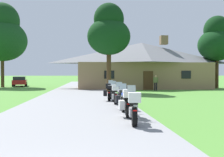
{
  "coord_description": "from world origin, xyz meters",
  "views": [
    {
      "loc": [
        0.69,
        -2.73,
        1.79
      ],
      "look_at": [
        2.95,
        23.47,
        1.34
      ],
      "focal_mm": 43.02,
      "sensor_mm": 36.0,
      "label": 1
    }
  ],
  "objects_px": {
    "tree_by_lodge_front": "(109,32)",
    "motorcycle_blue_second_in_row": "(126,102)",
    "motorcycle_yellow_nearest_to_camera": "(133,107)",
    "motorcycle_silver_third_in_row": "(122,97)",
    "bystander_olive_shirt_near_lodge": "(156,82)",
    "motorcycle_green_farthest_in_row": "(110,92)",
    "tree_right_of_lodge": "(217,41)",
    "tree_left_far": "(2,35)",
    "parked_red_suv_far_left": "(20,81)",
    "motorcycle_black_fourth_in_row": "(115,94)"
  },
  "relations": [
    {
      "from": "tree_by_lodge_front",
      "to": "tree_left_far",
      "type": "xyz_separation_m",
      "value": [
        -13.43,
        11.12,
        1.16
      ]
    },
    {
      "from": "motorcycle_green_farthest_in_row",
      "to": "motorcycle_yellow_nearest_to_camera",
      "type": "bearing_deg",
      "value": -80.33
    },
    {
      "from": "tree_left_far",
      "to": "motorcycle_silver_third_in_row",
      "type": "bearing_deg",
      "value": -60.82
    },
    {
      "from": "motorcycle_yellow_nearest_to_camera",
      "to": "motorcycle_silver_third_in_row",
      "type": "height_order",
      "value": "same"
    },
    {
      "from": "bystander_olive_shirt_near_lodge",
      "to": "tree_right_of_lodge",
      "type": "height_order",
      "value": "tree_right_of_lodge"
    },
    {
      "from": "motorcycle_silver_third_in_row",
      "to": "tree_right_of_lodge",
      "type": "distance_m",
      "value": 24.28
    },
    {
      "from": "motorcycle_blue_second_in_row",
      "to": "motorcycle_green_farthest_in_row",
      "type": "height_order",
      "value": "same"
    },
    {
      "from": "bystander_olive_shirt_near_lodge",
      "to": "tree_right_of_lodge",
      "type": "bearing_deg",
      "value": 40.88
    },
    {
      "from": "tree_by_lodge_front",
      "to": "parked_red_suv_far_left",
      "type": "relative_size",
      "value": 1.77
    },
    {
      "from": "tree_by_lodge_front",
      "to": "tree_right_of_lodge",
      "type": "bearing_deg",
      "value": 24.67
    },
    {
      "from": "motorcycle_blue_second_in_row",
      "to": "motorcycle_green_farthest_in_row",
      "type": "distance_m",
      "value": 6.45
    },
    {
      "from": "motorcycle_blue_second_in_row",
      "to": "bystander_olive_shirt_near_lodge",
      "type": "bearing_deg",
      "value": 71.19
    },
    {
      "from": "motorcycle_silver_third_in_row",
      "to": "tree_right_of_lodge",
      "type": "xyz_separation_m",
      "value": [
        14.29,
        18.89,
        5.34
      ]
    },
    {
      "from": "motorcycle_black_fourth_in_row",
      "to": "tree_by_lodge_front",
      "type": "bearing_deg",
      "value": 87.69
    },
    {
      "from": "tree_by_lodge_front",
      "to": "motorcycle_yellow_nearest_to_camera",
      "type": "bearing_deg",
      "value": -91.31
    },
    {
      "from": "bystander_olive_shirt_near_lodge",
      "to": "parked_red_suv_far_left",
      "type": "height_order",
      "value": "bystander_olive_shirt_near_lodge"
    },
    {
      "from": "motorcycle_yellow_nearest_to_camera",
      "to": "motorcycle_blue_second_in_row",
      "type": "relative_size",
      "value": 1.0
    },
    {
      "from": "bystander_olive_shirt_near_lodge",
      "to": "parked_red_suv_far_left",
      "type": "distance_m",
      "value": 20.52
    },
    {
      "from": "motorcycle_black_fourth_in_row",
      "to": "tree_left_far",
      "type": "bearing_deg",
      "value": 121.42
    },
    {
      "from": "tree_right_of_lodge",
      "to": "motorcycle_yellow_nearest_to_camera",
      "type": "bearing_deg",
      "value": -122.04
    },
    {
      "from": "motorcycle_yellow_nearest_to_camera",
      "to": "motorcycle_silver_third_in_row",
      "type": "bearing_deg",
      "value": 93.87
    },
    {
      "from": "bystander_olive_shirt_near_lodge",
      "to": "parked_red_suv_far_left",
      "type": "bearing_deg",
      "value": 162.38
    },
    {
      "from": "bystander_olive_shirt_near_lodge",
      "to": "tree_right_of_lodge",
      "type": "xyz_separation_m",
      "value": [
        8.81,
        4.06,
        5.01
      ]
    },
    {
      "from": "tree_right_of_lodge",
      "to": "tree_by_lodge_front",
      "type": "bearing_deg",
      "value": -155.33
    },
    {
      "from": "motorcycle_black_fourth_in_row",
      "to": "tree_right_of_lodge",
      "type": "relative_size",
      "value": 0.23
    },
    {
      "from": "motorcycle_silver_third_in_row",
      "to": "tree_by_lodge_front",
      "type": "distance_m",
      "value": 13.51
    },
    {
      "from": "motorcycle_silver_third_in_row",
      "to": "tree_left_far",
      "type": "bearing_deg",
      "value": 117.97
    },
    {
      "from": "motorcycle_yellow_nearest_to_camera",
      "to": "bystander_olive_shirt_near_lodge",
      "type": "distance_m",
      "value": 19.77
    },
    {
      "from": "motorcycle_silver_third_in_row",
      "to": "motorcycle_black_fourth_in_row",
      "type": "relative_size",
      "value": 1.0
    },
    {
      "from": "motorcycle_green_farthest_in_row",
      "to": "tree_right_of_lodge",
      "type": "xyz_separation_m",
      "value": [
        14.59,
        14.83,
        5.34
      ]
    },
    {
      "from": "parked_red_suv_far_left",
      "to": "motorcycle_yellow_nearest_to_camera",
      "type": "bearing_deg",
      "value": -79.83
    },
    {
      "from": "motorcycle_black_fourth_in_row",
      "to": "parked_red_suv_far_left",
      "type": "relative_size",
      "value": 0.43
    },
    {
      "from": "parked_red_suv_far_left",
      "to": "motorcycle_silver_third_in_row",
      "type": "bearing_deg",
      "value": -76.71
    },
    {
      "from": "motorcycle_green_farthest_in_row",
      "to": "tree_left_far",
      "type": "bearing_deg",
      "value": 131.76
    },
    {
      "from": "motorcycle_yellow_nearest_to_camera",
      "to": "motorcycle_green_farthest_in_row",
      "type": "distance_m",
      "value": 8.19
    },
    {
      "from": "motorcycle_silver_third_in_row",
      "to": "tree_left_far",
      "type": "xyz_separation_m",
      "value": [
        -13.16,
        23.57,
        6.41
      ]
    },
    {
      "from": "motorcycle_silver_third_in_row",
      "to": "bystander_olive_shirt_near_lodge",
      "type": "relative_size",
      "value": 1.25
    },
    {
      "from": "motorcycle_green_farthest_in_row",
      "to": "motorcycle_silver_third_in_row",
      "type": "bearing_deg",
      "value": -77.47
    },
    {
      "from": "motorcycle_blue_second_in_row",
      "to": "tree_left_far",
      "type": "height_order",
      "value": "tree_left_far"
    },
    {
      "from": "motorcycle_black_fourth_in_row",
      "to": "motorcycle_green_farthest_in_row",
      "type": "relative_size",
      "value": 1.0
    },
    {
      "from": "bystander_olive_shirt_near_lodge",
      "to": "tree_left_far",
      "type": "relative_size",
      "value": 0.15
    },
    {
      "from": "motorcycle_silver_third_in_row",
      "to": "motorcycle_black_fourth_in_row",
      "type": "distance_m",
      "value": 2.24
    },
    {
      "from": "tree_by_lodge_front",
      "to": "tree_right_of_lodge",
      "type": "distance_m",
      "value": 15.43
    },
    {
      "from": "motorcycle_silver_third_in_row",
      "to": "tree_left_far",
      "type": "distance_m",
      "value": 27.75
    },
    {
      "from": "tree_by_lodge_front",
      "to": "tree_left_far",
      "type": "bearing_deg",
      "value": 140.38
    },
    {
      "from": "motorcycle_silver_third_in_row",
      "to": "motorcycle_green_farthest_in_row",
      "type": "height_order",
      "value": "same"
    },
    {
      "from": "motorcycle_black_fourth_in_row",
      "to": "motorcycle_yellow_nearest_to_camera",
      "type": "bearing_deg",
      "value": -89.64
    },
    {
      "from": "motorcycle_yellow_nearest_to_camera",
      "to": "tree_right_of_lodge",
      "type": "xyz_separation_m",
      "value": [
        14.4,
        23.02,
        5.33
      ]
    },
    {
      "from": "tree_right_of_lodge",
      "to": "motorcycle_green_farthest_in_row",
      "type": "bearing_deg",
      "value": -134.53
    },
    {
      "from": "tree_by_lodge_front",
      "to": "motorcycle_blue_second_in_row",
      "type": "bearing_deg",
      "value": -91.45
    }
  ]
}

